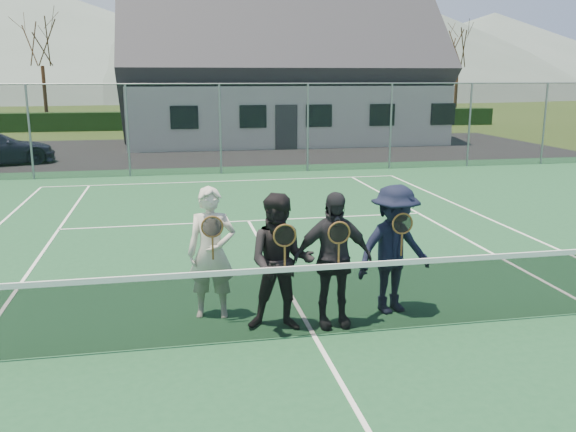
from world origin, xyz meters
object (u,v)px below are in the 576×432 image
tennis_net (314,297)px  clubhouse (281,61)px  player_c (333,260)px  player_d (394,249)px  player_b (281,263)px  player_a (212,253)px

tennis_net → clubhouse: bearing=80.5°
tennis_net → player_c: size_ratio=6.49×
clubhouse → player_d: clubhouse is taller
player_d → player_b: bearing=-169.5°
clubhouse → player_c: size_ratio=8.67×
tennis_net → clubhouse: size_ratio=0.75×
player_c → player_d: 1.00m
player_c → player_b: bearing=180.0°
tennis_net → player_b: size_ratio=6.49×
player_b → player_c: bearing=-0.0°
player_b → player_d: (1.64, 0.30, -0.00)m
clubhouse → player_d: (-2.73, -23.38, -3.07)m
tennis_net → player_b: bearing=139.8°
clubhouse → player_d: bearing=-96.7°
player_c → player_d: (0.95, 0.30, -0.00)m
tennis_net → player_c: (0.32, 0.31, 0.38)m
clubhouse → player_a: clubhouse is taller
player_a → player_b: size_ratio=1.00×
tennis_net → player_d: size_ratio=6.49×
player_a → player_c: 1.64m
player_b → player_c: (0.69, -0.00, 0.00)m
player_c → player_a: bearing=158.1°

